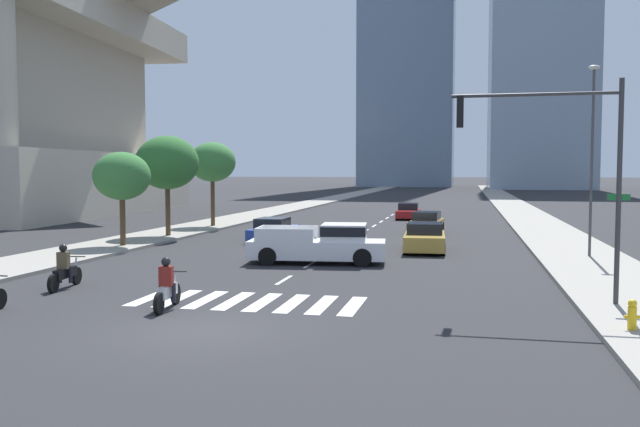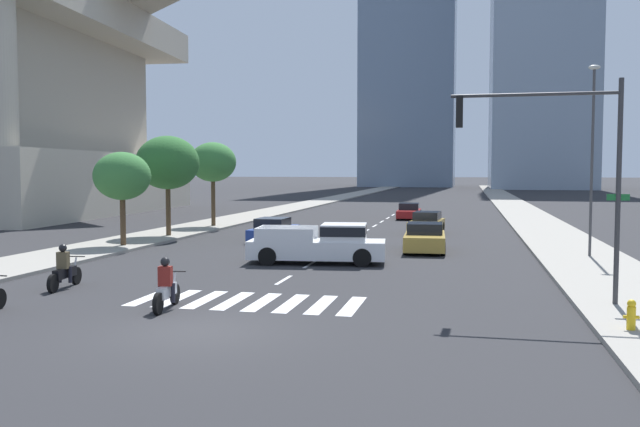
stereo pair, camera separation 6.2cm
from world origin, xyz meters
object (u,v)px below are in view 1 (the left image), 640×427
object	(u,v)px
street_tree_second	(167,163)
motorcycle_third	(167,289)
motorcycle_trailing	(65,271)
sedan_gold_1	(426,224)
sedan_gold_2	(425,238)
pickup_truck	(324,244)
traffic_signal_near	(557,150)
sedan_blue_3	(273,230)
street_tree_nearest	(122,176)
street_lamp_east	(592,147)
fire_hydrant	(632,314)
street_tree_third	(212,162)
sedan_red_0	(408,212)

from	to	relation	value
street_tree_second	motorcycle_third	bearing A→B (deg)	-64.91
motorcycle_trailing	sedan_gold_1	distance (m)	24.38
motorcycle_trailing	sedan_gold_2	bearing A→B (deg)	-47.33
sedan_gold_1	motorcycle_third	bearing A→B (deg)	-8.26
pickup_truck	traffic_signal_near	size ratio (longest dim) A/B	0.94
sedan_blue_3	street_tree_nearest	xyz separation A→B (m)	(-6.37, -5.12, 3.02)
street_lamp_east	fire_hydrant	bearing A→B (deg)	-95.99
motorcycle_trailing	street_tree_second	xyz separation A→B (m)	(-3.95, 16.23, 3.76)
street_tree_second	traffic_signal_near	bearing A→B (deg)	-39.29
street_lamp_east	street_tree_third	distance (m)	25.11
sedan_blue_3	street_tree_nearest	bearing A→B (deg)	129.47
sedan_gold_2	street_tree_second	size ratio (longest dim) A/B	0.77
sedan_blue_3	street_tree_third	distance (m)	10.31
sedan_gold_1	street_tree_nearest	size ratio (longest dim) A/B	0.95
motorcycle_trailing	pickup_truck	size ratio (longest dim) A/B	0.37
sedan_gold_2	pickup_truck	bearing A→B (deg)	-39.50
sedan_blue_3	street_tree_second	xyz separation A→B (m)	(-6.37, 0.10, 3.76)
fire_hydrant	sedan_blue_3	bearing A→B (deg)	127.14
traffic_signal_near	pickup_truck	bearing A→B (deg)	-41.44
sedan_red_0	sedan_gold_1	bearing A→B (deg)	8.15
motorcycle_trailing	traffic_signal_near	size ratio (longest dim) A/B	0.35
motorcycle_third	street_tree_third	distance (m)	27.29
pickup_truck	street_tree_second	bearing A→B (deg)	136.14
traffic_signal_near	street_tree_second	distance (m)	24.98
motorcycle_trailing	sedan_gold_2	size ratio (longest dim) A/B	0.50
traffic_signal_near	street_tree_third	world-z (taller)	traffic_signal_near
motorcycle_third	pickup_truck	bearing A→B (deg)	-19.86
motorcycle_trailing	sedan_gold_1	bearing A→B (deg)	-32.56
motorcycle_trailing	fire_hydrant	world-z (taller)	motorcycle_trailing
fire_hydrant	street_tree_second	world-z (taller)	street_tree_second
motorcycle_trailing	sedan_blue_3	bearing A→B (deg)	-15.50
fire_hydrant	street_lamp_east	size ratio (longest dim) A/B	0.09
motorcycle_trailing	traffic_signal_near	bearing A→B (deg)	-95.44
sedan_red_0	traffic_signal_near	distance (m)	35.19
street_lamp_east	street_tree_second	world-z (taller)	street_lamp_east
motorcycle_third	street_tree_second	bearing A→B (deg)	18.38
sedan_blue_3	pickup_truck	bearing A→B (deg)	-150.24
sedan_gold_2	fire_hydrant	world-z (taller)	sedan_gold_2
motorcycle_trailing	fire_hydrant	distance (m)	16.98
sedan_gold_2	sedan_blue_3	bearing A→B (deg)	-113.26
street_lamp_east	street_tree_third	bearing A→B (deg)	152.17
sedan_gold_2	fire_hydrant	size ratio (longest dim) A/B	6.15
street_tree_nearest	street_tree_second	bearing A→B (deg)	90.00
street_lamp_east	street_tree_second	distance (m)	22.70
street_tree_third	street_tree_nearest	bearing A→B (deg)	-90.00
motorcycle_trailing	street_lamp_east	size ratio (longest dim) A/B	0.27
fire_hydrant	motorcycle_trailing	bearing A→B (deg)	170.57
traffic_signal_near	street_tree_second	bearing A→B (deg)	-39.29
pickup_truck	street_lamp_east	bearing A→B (deg)	12.51
motorcycle_third	street_lamp_east	world-z (taller)	street_lamp_east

